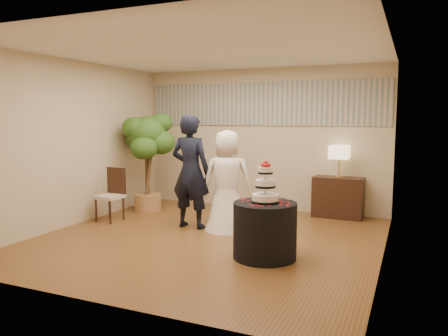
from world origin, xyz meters
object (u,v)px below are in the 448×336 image
at_px(wedding_cake, 265,182).
at_px(table_lamp, 339,161).
at_px(groom, 191,171).
at_px(bride, 227,180).
at_px(side_chair, 109,195).
at_px(ficus_tree, 147,161).
at_px(console, 338,197).
at_px(cake_table, 265,230).

distance_m(wedding_cake, table_lamp, 2.82).
bearing_deg(groom, table_lamp, -139.79).
bearing_deg(bride, table_lamp, -147.90).
relative_size(table_lamp, side_chair, 0.62).
xyz_separation_m(groom, bride, (0.62, 0.10, -0.12)).
distance_m(ficus_tree, side_chair, 1.14).
height_order(groom, bride, groom).
bearing_deg(wedding_cake, groom, 147.65).
relative_size(groom, ficus_tree, 0.96).
bearing_deg(table_lamp, side_chair, -152.45).
distance_m(console, table_lamp, 0.66).
bearing_deg(console, cake_table, -97.47).
relative_size(console, table_lamp, 1.55).
bearing_deg(groom, bride, -169.82).
distance_m(wedding_cake, ficus_tree, 3.57).
bearing_deg(groom, ficus_tree, -29.43).
relative_size(groom, table_lamp, 3.26).
relative_size(bride, wedding_cake, 2.98).
bearing_deg(bride, wedding_cake, 116.98).
relative_size(cake_table, ficus_tree, 0.42).
bearing_deg(ficus_tree, table_lamp, 14.25).
height_order(groom, ficus_tree, ficus_tree).
distance_m(bride, console, 2.28).
relative_size(bride, console, 1.83).
distance_m(cake_table, console, 2.82).
bearing_deg(cake_table, ficus_tree, 148.42).
distance_m(table_lamp, ficus_tree, 3.66).
bearing_deg(ficus_tree, wedding_cake, -31.58).
distance_m(bride, wedding_cake, 1.54).
bearing_deg(wedding_cake, bride, 131.92).
height_order(console, side_chair, side_chair).
height_order(cake_table, console, console).
height_order(bride, cake_table, bride).
height_order(table_lamp, ficus_tree, ficus_tree).
height_order(console, ficus_tree, ficus_tree).
bearing_deg(groom, cake_table, 148.89).
relative_size(bride, table_lamp, 2.83).
height_order(bride, wedding_cake, bride).
relative_size(bride, side_chair, 1.74).
relative_size(cake_table, console, 0.92).
height_order(groom, wedding_cake, groom).
xyz_separation_m(wedding_cake, console, (0.50, 2.77, -0.64)).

